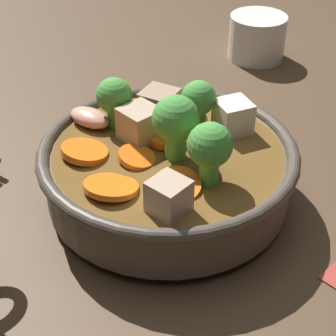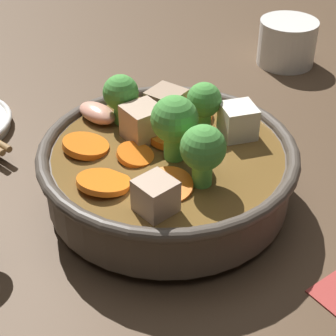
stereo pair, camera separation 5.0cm
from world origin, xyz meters
name	(u,v)px [view 2 (the right image)]	position (x,y,z in m)	size (l,w,h in m)	color
ground_plane	(168,201)	(0.00, 0.00, 0.00)	(3.00, 3.00, 0.00)	#4C3826
stirfry_bowl	(168,164)	(0.00, 0.00, 0.04)	(0.23, 0.23, 0.11)	#51473D
tea_cup	(287,42)	(0.28, 0.17, 0.03)	(0.08, 0.08, 0.06)	white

